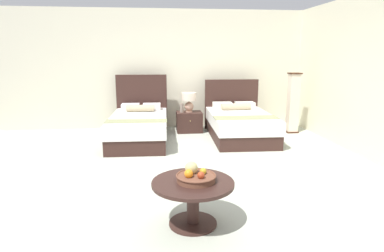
% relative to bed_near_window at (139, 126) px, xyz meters
% --- Properties ---
extents(ground_plane, '(9.41, 9.89, 0.02)m').
position_rel_bed_near_window_xyz_m(ground_plane, '(1.06, -1.85, -0.31)').
color(ground_plane, '#B2B8A7').
extents(wall_back, '(9.41, 0.12, 2.79)m').
position_rel_bed_near_window_xyz_m(wall_back, '(1.06, 1.30, 1.09)').
color(wall_back, beige).
rests_on(wall_back, ground).
extents(wall_side_right, '(0.12, 5.49, 2.79)m').
position_rel_bed_near_window_xyz_m(wall_side_right, '(3.96, -1.45, 1.09)').
color(wall_side_right, beige).
rests_on(wall_side_right, ground).
extents(bed_near_window, '(1.21, 2.22, 1.30)m').
position_rel_bed_near_window_xyz_m(bed_near_window, '(0.00, 0.00, 0.00)').
color(bed_near_window, '#36201B').
rests_on(bed_near_window, ground).
extents(bed_near_corner, '(1.31, 2.09, 1.17)m').
position_rel_bed_near_window_xyz_m(bed_near_corner, '(2.12, -0.01, -0.00)').
color(bed_near_corner, '#36201B').
rests_on(bed_near_corner, ground).
extents(nightstand, '(0.58, 0.50, 0.46)m').
position_rel_bed_near_window_xyz_m(nightstand, '(1.11, 0.68, -0.07)').
color(nightstand, '#36201B').
rests_on(nightstand, ground).
extents(table_lamp, '(0.33, 0.33, 0.44)m').
position_rel_bed_near_window_xyz_m(table_lamp, '(1.11, 0.70, 0.43)').
color(table_lamp, tan).
rests_on(table_lamp, nightstand).
extents(vase, '(0.09, 0.09, 0.21)m').
position_rel_bed_near_window_xyz_m(vase, '(0.94, 0.64, 0.26)').
color(vase, gray).
rests_on(vase, nightstand).
extents(coffee_table, '(0.85, 0.85, 0.48)m').
position_rel_bed_near_window_xyz_m(coffee_table, '(0.71, -3.58, 0.04)').
color(coffee_table, '#36201B').
rests_on(coffee_table, ground).
extents(fruit_bowl, '(0.42, 0.42, 0.19)m').
position_rel_bed_near_window_xyz_m(fruit_bowl, '(0.73, -3.57, 0.23)').
color(fruit_bowl, brown).
rests_on(fruit_bowl, coffee_table).
extents(loose_apple, '(0.07, 0.07, 0.07)m').
position_rel_bed_near_window_xyz_m(loose_apple, '(0.76, -3.33, 0.21)').
color(loose_apple, '#93AF42').
rests_on(loose_apple, coffee_table).
extents(floor_lamp_corner, '(0.26, 0.26, 1.35)m').
position_rel_bed_near_window_xyz_m(floor_lamp_corner, '(3.43, 0.35, 0.37)').
color(floor_lamp_corner, '#3C1E10').
rests_on(floor_lamp_corner, ground).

